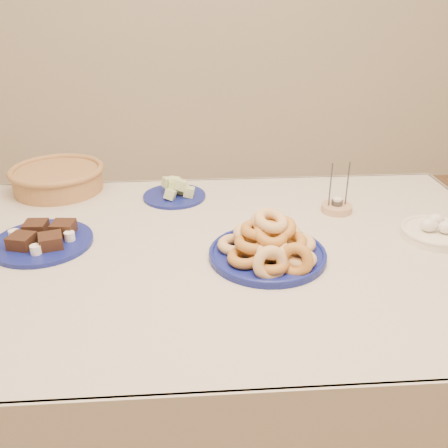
{
  "coord_description": "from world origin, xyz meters",
  "views": [
    {
      "loc": [
        -0.08,
        -1.23,
        1.43
      ],
      "look_at": [
        0.0,
        -0.05,
        0.85
      ],
      "focal_mm": 40.0,
      "sensor_mm": 36.0,
      "label": 1
    }
  ],
  "objects_px": {
    "donut_platter": "(269,246)",
    "wicker_basket": "(58,178)",
    "melon_plate": "(175,192)",
    "dining_table": "(223,280)",
    "candle_holder": "(337,207)",
    "brownie_plate": "(43,240)",
    "egg_bowl": "(436,231)"
  },
  "relations": [
    {
      "from": "donut_platter",
      "to": "wicker_basket",
      "type": "bearing_deg",
      "value": 141.02
    },
    {
      "from": "dining_table",
      "to": "wicker_basket",
      "type": "distance_m",
      "value": 0.75
    },
    {
      "from": "dining_table",
      "to": "egg_bowl",
      "type": "xyz_separation_m",
      "value": [
        0.63,
        0.02,
        0.13
      ]
    },
    {
      "from": "dining_table",
      "to": "melon_plate",
      "type": "height_order",
      "value": "melon_plate"
    },
    {
      "from": "egg_bowl",
      "to": "melon_plate",
      "type": "bearing_deg",
      "value": 154.77
    },
    {
      "from": "dining_table",
      "to": "egg_bowl",
      "type": "bearing_deg",
      "value": 1.8
    },
    {
      "from": "dining_table",
      "to": "donut_platter",
      "type": "distance_m",
      "value": 0.2
    },
    {
      "from": "brownie_plate",
      "to": "wicker_basket",
      "type": "xyz_separation_m",
      "value": [
        -0.05,
        0.42,
        0.03
      ]
    },
    {
      "from": "melon_plate",
      "to": "dining_table",
      "type": "bearing_deg",
      "value": -69.9
    },
    {
      "from": "donut_platter",
      "to": "candle_holder",
      "type": "relative_size",
      "value": 2.0
    },
    {
      "from": "dining_table",
      "to": "candle_holder",
      "type": "bearing_deg",
      "value": 30.15
    },
    {
      "from": "donut_platter",
      "to": "melon_plate",
      "type": "xyz_separation_m",
      "value": [
        -0.26,
        0.45,
        -0.02
      ]
    },
    {
      "from": "melon_plate",
      "to": "egg_bowl",
      "type": "distance_m",
      "value": 0.85
    },
    {
      "from": "candle_holder",
      "to": "egg_bowl",
      "type": "xyz_separation_m",
      "value": [
        0.24,
        -0.21,
        0.01
      ]
    },
    {
      "from": "donut_platter",
      "to": "wicker_basket",
      "type": "xyz_separation_m",
      "value": [
        -0.68,
        0.55,
        0.01
      ]
    },
    {
      "from": "donut_platter",
      "to": "wicker_basket",
      "type": "distance_m",
      "value": 0.87
    },
    {
      "from": "brownie_plate",
      "to": "wicker_basket",
      "type": "distance_m",
      "value": 0.43
    },
    {
      "from": "dining_table",
      "to": "melon_plate",
      "type": "bearing_deg",
      "value": 110.1
    },
    {
      "from": "wicker_basket",
      "to": "dining_table",
      "type": "bearing_deg",
      "value": -40.66
    },
    {
      "from": "brownie_plate",
      "to": "candle_holder",
      "type": "distance_m",
      "value": 0.92
    },
    {
      "from": "melon_plate",
      "to": "brownie_plate",
      "type": "relative_size",
      "value": 0.94
    },
    {
      "from": "dining_table",
      "to": "melon_plate",
      "type": "distance_m",
      "value": 0.42
    },
    {
      "from": "melon_plate",
      "to": "egg_bowl",
      "type": "relative_size",
      "value": 1.3
    },
    {
      "from": "donut_platter",
      "to": "melon_plate",
      "type": "distance_m",
      "value": 0.52
    },
    {
      "from": "dining_table",
      "to": "donut_platter",
      "type": "bearing_deg",
      "value": -29.98
    },
    {
      "from": "dining_table",
      "to": "brownie_plate",
      "type": "height_order",
      "value": "brownie_plate"
    },
    {
      "from": "wicker_basket",
      "to": "brownie_plate",
      "type": "bearing_deg",
      "value": -83.5
    },
    {
      "from": "dining_table",
      "to": "brownie_plate",
      "type": "relative_size",
      "value": 5.65
    },
    {
      "from": "wicker_basket",
      "to": "candle_holder",
      "type": "relative_size",
      "value": 2.54
    },
    {
      "from": "donut_platter",
      "to": "egg_bowl",
      "type": "distance_m",
      "value": 0.51
    },
    {
      "from": "melon_plate",
      "to": "candle_holder",
      "type": "height_order",
      "value": "candle_holder"
    },
    {
      "from": "brownie_plate",
      "to": "melon_plate",
      "type": "bearing_deg",
      "value": 40.74
    }
  ]
}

